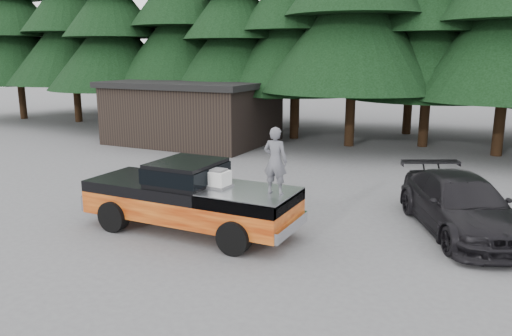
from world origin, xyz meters
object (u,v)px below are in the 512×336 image
at_px(parked_car, 461,205).
at_px(pickup_truck, 191,207).
at_px(air_compressor, 217,179).
at_px(man_on_bed, 275,161).
at_px(utility_building, 193,111).

bearing_deg(parked_car, pickup_truck, 178.29).
relative_size(air_compressor, man_on_bed, 0.36).
bearing_deg(pickup_truck, utility_building, 122.59).
height_order(man_on_bed, parked_car, man_on_bed).
bearing_deg(pickup_truck, man_on_bed, 1.33).
bearing_deg(air_compressor, utility_building, 127.68).
xyz_separation_m(pickup_truck, man_on_bed, (2.46, 0.06, 1.50)).
relative_size(man_on_bed, utility_building, 0.20).
bearing_deg(air_compressor, man_on_bed, 5.65).
xyz_separation_m(air_compressor, parked_car, (5.71, 3.10, -0.78)).
bearing_deg(utility_building, air_compressor, -54.69).
xyz_separation_m(man_on_bed, utility_building, (-10.15, 11.97, -0.49)).
bearing_deg(pickup_truck, air_compressor, -2.32).
bearing_deg(parked_car, utility_building, 121.12).
relative_size(air_compressor, parked_car, 0.12).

